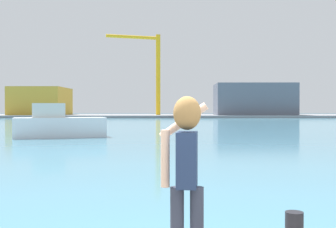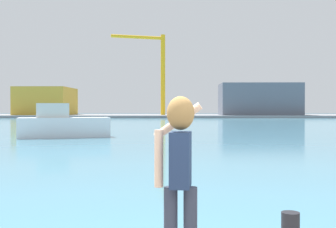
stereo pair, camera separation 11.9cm
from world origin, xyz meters
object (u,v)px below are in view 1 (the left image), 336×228
object	(u,v)px
boat_moored	(59,125)
port_crane	(152,66)
warehouse_left	(41,101)
harbor_bollard	(294,225)
warehouse_right	(254,99)
person_photographer	(186,163)

from	to	relation	value
boat_moored	port_crane	distance (m)	64.63
port_crane	warehouse_left	bearing A→B (deg)	173.25
boat_moored	warehouse_left	size ratio (longest dim) A/B	0.49
boat_moored	warehouse_left	distance (m)	70.35
harbor_bollard	boat_moored	bearing A→B (deg)	111.56
harbor_bollard	port_crane	distance (m)	88.55
boat_moored	port_crane	bearing A→B (deg)	70.12
harbor_bollard	warehouse_right	size ratio (longest dim) A/B	0.02
boat_moored	port_crane	world-z (taller)	port_crane
person_photographer	warehouse_right	world-z (taller)	warehouse_right
warehouse_left	port_crane	xyz separation A→B (m)	(25.61, -3.03, 7.75)
person_photographer	warehouse_left	world-z (taller)	warehouse_left
harbor_bollard	boat_moored	xyz separation A→B (m)	(-9.48, 24.01, 0.29)
person_photographer	boat_moored	bearing A→B (deg)	23.90
harbor_bollard	warehouse_left	xyz separation A→B (m)	(-31.66, 90.72, 3.02)
warehouse_right	warehouse_left	bearing A→B (deg)	177.04
warehouse_left	harbor_bollard	bearing A→B (deg)	-70.76
harbor_bollard	boat_moored	size ratio (longest dim) A/B	0.05
boat_moored	warehouse_left	xyz separation A→B (m)	(-22.18, 66.71, 2.74)
harbor_bollard	port_crane	world-z (taller)	port_crane
harbor_bollard	warehouse_left	distance (m)	96.13
harbor_bollard	warehouse_right	bearing A→B (deg)	79.37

